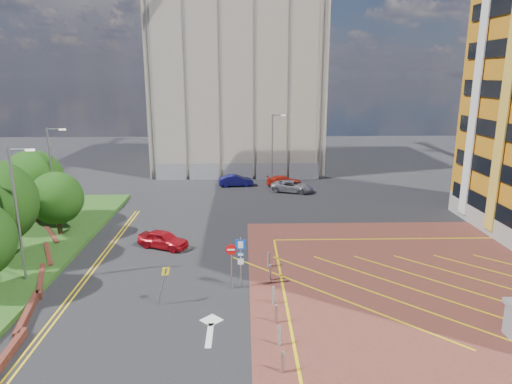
{
  "coord_description": "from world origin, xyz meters",
  "views": [
    {
      "loc": [
        0.71,
        -23.72,
        12.22
      ],
      "look_at": [
        1.44,
        2.74,
        5.43
      ],
      "focal_mm": 32.0,
      "sensor_mm": 36.0,
      "label": 1
    }
  ],
  "objects_px": {
    "tree_d": "(33,181)",
    "lamp_left_far": "(53,174)",
    "car_red_back": "(284,181)",
    "car_red_left": "(163,239)",
    "warning_sign": "(164,281)",
    "car_silver_back": "(292,186)",
    "car_blue_back": "(236,181)",
    "tree_c": "(56,198)",
    "lamp_left_near": "(18,210)",
    "lamp_back": "(273,146)",
    "sign_cluster": "(237,257)"
  },
  "relations": [
    {
      "from": "tree_c",
      "to": "tree_d",
      "type": "xyz_separation_m",
      "value": [
        -3.0,
        3.0,
        0.68
      ]
    },
    {
      "from": "lamp_left_far",
      "to": "lamp_back",
      "type": "distance_m",
      "value": 24.46
    },
    {
      "from": "tree_c",
      "to": "car_silver_back",
      "type": "height_order",
      "value": "tree_c"
    },
    {
      "from": "sign_cluster",
      "to": "warning_sign",
      "type": "bearing_deg",
      "value": -154.49
    },
    {
      "from": "lamp_back",
      "to": "warning_sign",
      "type": "relative_size",
      "value": 3.56
    },
    {
      "from": "warning_sign",
      "to": "sign_cluster",
      "type": "bearing_deg",
      "value": 25.51
    },
    {
      "from": "lamp_left_far",
      "to": "car_silver_back",
      "type": "relative_size",
      "value": 1.79
    },
    {
      "from": "tree_c",
      "to": "sign_cluster",
      "type": "height_order",
      "value": "tree_c"
    },
    {
      "from": "lamp_left_near",
      "to": "sign_cluster",
      "type": "bearing_deg",
      "value": -4.56
    },
    {
      "from": "lamp_back",
      "to": "car_blue_back",
      "type": "bearing_deg",
      "value": -162.63
    },
    {
      "from": "car_red_left",
      "to": "lamp_back",
      "type": "bearing_deg",
      "value": -0.35
    },
    {
      "from": "tree_d",
      "to": "car_red_back",
      "type": "distance_m",
      "value": 25.89
    },
    {
      "from": "tree_d",
      "to": "sign_cluster",
      "type": "height_order",
      "value": "tree_d"
    },
    {
      "from": "warning_sign",
      "to": "car_red_back",
      "type": "relative_size",
      "value": 0.56
    },
    {
      "from": "car_red_left",
      "to": "car_blue_back",
      "type": "distance_m",
      "value": 19.61
    },
    {
      "from": "car_blue_back",
      "to": "car_silver_back",
      "type": "height_order",
      "value": "car_blue_back"
    },
    {
      "from": "car_red_left",
      "to": "car_blue_back",
      "type": "bearing_deg",
      "value": 9.39
    },
    {
      "from": "tree_c",
      "to": "lamp_left_near",
      "type": "bearing_deg",
      "value": -82.31
    },
    {
      "from": "tree_c",
      "to": "lamp_back",
      "type": "relative_size",
      "value": 0.61
    },
    {
      "from": "warning_sign",
      "to": "car_red_left",
      "type": "xyz_separation_m",
      "value": [
        -1.52,
        8.61,
        -0.79
      ]
    },
    {
      "from": "car_red_left",
      "to": "car_red_back",
      "type": "bearing_deg",
      "value": -4.81
    },
    {
      "from": "car_blue_back",
      "to": "car_red_left",
      "type": "bearing_deg",
      "value": 158.62
    },
    {
      "from": "tree_d",
      "to": "lamp_left_far",
      "type": "relative_size",
      "value": 0.76
    },
    {
      "from": "warning_sign",
      "to": "car_silver_back",
      "type": "distance_m",
      "value": 26.5
    },
    {
      "from": "lamp_back",
      "to": "sign_cluster",
      "type": "distance_m",
      "value": 27.38
    },
    {
      "from": "tree_d",
      "to": "lamp_left_far",
      "type": "distance_m",
      "value": 2.44
    },
    {
      "from": "lamp_left_near",
      "to": "car_red_back",
      "type": "relative_size",
      "value": 2.0
    },
    {
      "from": "lamp_left_near",
      "to": "car_silver_back",
      "type": "distance_m",
      "value": 28.75
    },
    {
      "from": "lamp_left_far",
      "to": "car_silver_back",
      "type": "bearing_deg",
      "value": 30.16
    },
    {
      "from": "warning_sign",
      "to": "car_blue_back",
      "type": "height_order",
      "value": "warning_sign"
    },
    {
      "from": "car_red_left",
      "to": "car_silver_back",
      "type": "bearing_deg",
      "value": -10.34
    },
    {
      "from": "tree_d",
      "to": "warning_sign",
      "type": "distance_m",
      "value": 19.08
    },
    {
      "from": "car_red_left",
      "to": "warning_sign",
      "type": "bearing_deg",
      "value": -145.8
    },
    {
      "from": "car_blue_back",
      "to": "lamp_left_near",
      "type": "bearing_deg",
      "value": 147.03
    },
    {
      "from": "lamp_left_far",
      "to": "warning_sign",
      "type": "relative_size",
      "value": 3.56
    },
    {
      "from": "tree_c",
      "to": "sign_cluster",
      "type": "xyz_separation_m",
      "value": [
        13.8,
        -9.02,
        -1.24
      ]
    },
    {
      "from": "lamp_left_far",
      "to": "warning_sign",
      "type": "xyz_separation_m",
      "value": [
        10.75,
        -12.91,
        -3.23
      ]
    },
    {
      "from": "lamp_left_near",
      "to": "lamp_left_far",
      "type": "bearing_deg",
      "value": 101.31
    },
    {
      "from": "car_red_back",
      "to": "car_red_left",
      "type": "bearing_deg",
      "value": 146.73
    },
    {
      "from": "lamp_left_far",
      "to": "warning_sign",
      "type": "distance_m",
      "value": 17.11
    },
    {
      "from": "car_red_back",
      "to": "lamp_back",
      "type": "bearing_deg",
      "value": 36.29
    },
    {
      "from": "sign_cluster",
      "to": "car_blue_back",
      "type": "distance_m",
      "value": 25.72
    },
    {
      "from": "warning_sign",
      "to": "car_red_left",
      "type": "bearing_deg",
      "value": 100.0
    },
    {
      "from": "tree_c",
      "to": "car_blue_back",
      "type": "distance_m",
      "value": 21.49
    },
    {
      "from": "tree_d",
      "to": "car_blue_back",
      "type": "xyz_separation_m",
      "value": [
        16.32,
        13.67,
        -3.23
      ]
    },
    {
      "from": "tree_c",
      "to": "lamp_left_far",
      "type": "bearing_deg",
      "value": 114.71
    },
    {
      "from": "lamp_back",
      "to": "car_silver_back",
      "type": "distance_m",
      "value": 5.91
    },
    {
      "from": "sign_cluster",
      "to": "lamp_left_near",
      "type": "bearing_deg",
      "value": 175.44
    },
    {
      "from": "car_red_left",
      "to": "car_blue_back",
      "type": "relative_size",
      "value": 0.96
    },
    {
      "from": "lamp_left_near",
      "to": "warning_sign",
      "type": "distance_m",
      "value": 9.77
    }
  ]
}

